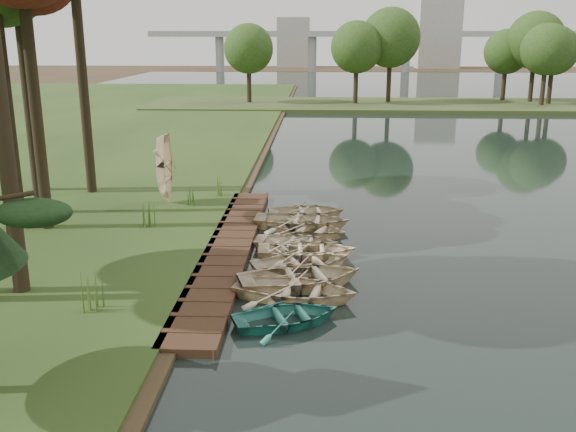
{
  "coord_description": "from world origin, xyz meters",
  "views": [
    {
      "loc": [
        1.6,
        -21.94,
        7.63
      ],
      "look_at": [
        0.54,
        0.24,
        1.38
      ],
      "focal_mm": 40.0,
      "sensor_mm": 36.0,
      "label": 1
    }
  ],
  "objects_px": {
    "rowboat_0": "(287,314)",
    "rowboat_1": "(295,287)",
    "boardwalk": "(229,250)",
    "stored_rowboat": "(168,196)",
    "rowboat_2": "(301,274)"
  },
  "relations": [
    {
      "from": "rowboat_0",
      "to": "stored_rowboat",
      "type": "relative_size",
      "value": 0.96
    },
    {
      "from": "rowboat_0",
      "to": "rowboat_1",
      "type": "xyz_separation_m",
      "value": [
        0.17,
        1.72,
        0.07
      ]
    },
    {
      "from": "rowboat_1",
      "to": "boardwalk",
      "type": "bearing_deg",
      "value": 43.21
    },
    {
      "from": "boardwalk",
      "to": "rowboat_1",
      "type": "xyz_separation_m",
      "value": [
        2.57,
        -4.21,
        0.28
      ]
    },
    {
      "from": "stored_rowboat",
      "to": "rowboat_0",
      "type": "bearing_deg",
      "value": -151.53
    },
    {
      "from": "boardwalk",
      "to": "rowboat_0",
      "type": "relative_size",
      "value": 5.35
    },
    {
      "from": "rowboat_0",
      "to": "rowboat_1",
      "type": "height_order",
      "value": "rowboat_1"
    },
    {
      "from": "rowboat_0",
      "to": "rowboat_1",
      "type": "relative_size",
      "value": 0.81
    },
    {
      "from": "boardwalk",
      "to": "stored_rowboat",
      "type": "distance_m",
      "value": 7.03
    },
    {
      "from": "boardwalk",
      "to": "rowboat_2",
      "type": "distance_m",
      "value": 4.2
    },
    {
      "from": "boardwalk",
      "to": "stored_rowboat",
      "type": "xyz_separation_m",
      "value": [
        -3.6,
        6.02,
        0.47
      ]
    },
    {
      "from": "rowboat_2",
      "to": "stored_rowboat",
      "type": "relative_size",
      "value": 1.26
    },
    {
      "from": "rowboat_1",
      "to": "stored_rowboat",
      "type": "distance_m",
      "value": 11.95
    },
    {
      "from": "rowboat_0",
      "to": "rowboat_1",
      "type": "bearing_deg",
      "value": -26.52
    },
    {
      "from": "rowboat_0",
      "to": "stored_rowboat",
      "type": "height_order",
      "value": "stored_rowboat"
    }
  ]
}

